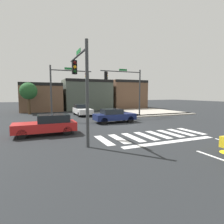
{
  "coord_description": "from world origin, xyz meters",
  "views": [
    {
      "loc": [
        -7.78,
        -15.37,
        2.99
      ],
      "look_at": [
        -0.48,
        1.82,
        1.13
      ],
      "focal_mm": 29.4,
      "sensor_mm": 36.0,
      "label": 1
    }
  ],
  "objects_px": {
    "car_red": "(47,125)",
    "car_navy": "(114,116)",
    "traffic_signal_northwest": "(67,83)",
    "roadside_tree": "(28,91)",
    "traffic_signal_northeast": "(126,83)",
    "car_white": "(82,110)",
    "traffic_signal_southwest": "(81,77)"
  },
  "relations": [
    {
      "from": "car_red",
      "to": "car_navy",
      "type": "bearing_deg",
      "value": -153.63
    },
    {
      "from": "traffic_signal_northwest",
      "to": "roadside_tree",
      "type": "distance_m",
      "value": 9.17
    },
    {
      "from": "traffic_signal_northwest",
      "to": "car_red",
      "type": "distance_m",
      "value": 8.45
    },
    {
      "from": "roadside_tree",
      "to": "traffic_signal_northeast",
      "type": "bearing_deg",
      "value": -34.64
    },
    {
      "from": "car_white",
      "to": "roadside_tree",
      "type": "relative_size",
      "value": 0.95
    },
    {
      "from": "roadside_tree",
      "to": "traffic_signal_northwest",
      "type": "bearing_deg",
      "value": -62.71
    },
    {
      "from": "traffic_signal_southwest",
      "to": "traffic_signal_northeast",
      "type": "height_order",
      "value": "traffic_signal_northeast"
    },
    {
      "from": "traffic_signal_northwest",
      "to": "car_red",
      "type": "height_order",
      "value": "traffic_signal_northwest"
    },
    {
      "from": "car_navy",
      "to": "traffic_signal_southwest",
      "type": "bearing_deg",
      "value": -128.72
    },
    {
      "from": "traffic_signal_northeast",
      "to": "car_navy",
      "type": "relative_size",
      "value": 1.44
    },
    {
      "from": "traffic_signal_northwest",
      "to": "car_navy",
      "type": "height_order",
      "value": "traffic_signal_northwest"
    },
    {
      "from": "car_navy",
      "to": "car_white",
      "type": "distance_m",
      "value": 7.77
    },
    {
      "from": "traffic_signal_southwest",
      "to": "car_red",
      "type": "bearing_deg",
      "value": 34.3
    },
    {
      "from": "roadside_tree",
      "to": "car_navy",
      "type": "bearing_deg",
      "value": -55.4
    },
    {
      "from": "car_navy",
      "to": "car_red",
      "type": "bearing_deg",
      "value": -153.63
    },
    {
      "from": "car_white",
      "to": "car_red",
      "type": "height_order",
      "value": "car_white"
    },
    {
      "from": "traffic_signal_southwest",
      "to": "roadside_tree",
      "type": "xyz_separation_m",
      "value": [
        -3.4,
        18.13,
        -0.67
      ]
    },
    {
      "from": "traffic_signal_southwest",
      "to": "car_red",
      "type": "height_order",
      "value": "traffic_signal_southwest"
    },
    {
      "from": "traffic_signal_southwest",
      "to": "car_white",
      "type": "relative_size",
      "value": 1.33
    },
    {
      "from": "traffic_signal_southwest",
      "to": "roadside_tree",
      "type": "height_order",
      "value": "traffic_signal_southwest"
    },
    {
      "from": "traffic_signal_southwest",
      "to": "traffic_signal_northwest",
      "type": "bearing_deg",
      "value": -4.49
    },
    {
      "from": "roadside_tree",
      "to": "traffic_signal_southwest",
      "type": "bearing_deg",
      "value": -79.37
    },
    {
      "from": "car_red",
      "to": "traffic_signal_southwest",
      "type": "bearing_deg",
      "value": 124.3
    },
    {
      "from": "traffic_signal_northwest",
      "to": "car_red",
      "type": "xyz_separation_m",
      "value": [
        -2.66,
        -7.26,
        -3.41
      ]
    },
    {
      "from": "traffic_signal_southwest",
      "to": "traffic_signal_northeast",
      "type": "distance_m",
      "value": 13.03
    },
    {
      "from": "traffic_signal_northeast",
      "to": "car_white",
      "type": "height_order",
      "value": "traffic_signal_northeast"
    },
    {
      "from": "traffic_signal_northwest",
      "to": "traffic_signal_southwest",
      "type": "relative_size",
      "value": 1.04
    },
    {
      "from": "traffic_signal_northeast",
      "to": "traffic_signal_southwest",
      "type": "bearing_deg",
      "value": 50.36
    },
    {
      "from": "traffic_signal_northwest",
      "to": "roadside_tree",
      "type": "bearing_deg",
      "value": 117.29
    },
    {
      "from": "traffic_signal_northwest",
      "to": "car_white",
      "type": "height_order",
      "value": "traffic_signal_northwest"
    },
    {
      "from": "car_navy",
      "to": "car_red",
      "type": "xyz_separation_m",
      "value": [
        -6.77,
        -3.35,
        0.02
      ]
    },
    {
      "from": "traffic_signal_southwest",
      "to": "traffic_signal_northeast",
      "type": "relative_size",
      "value": 0.96
    }
  ]
}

